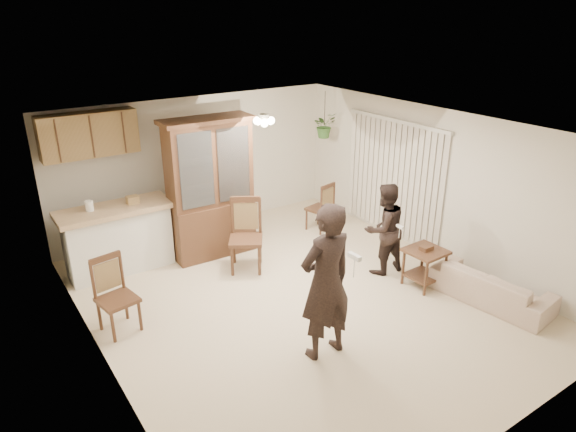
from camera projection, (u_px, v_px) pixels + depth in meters
floor at (299, 298)px, 7.53m from camera, size 6.50×6.50×0.00m
ceiling at (300, 130)px, 6.58m from camera, size 5.50×6.50×0.02m
wall_back at (198, 164)px, 9.53m from camera, size 5.50×0.02×2.50m
wall_front at (511, 336)px, 4.57m from camera, size 5.50×0.02×2.50m
wall_left at (95, 275)px, 5.62m from camera, size 0.02×6.50×2.50m
wall_right at (434, 184)px, 8.49m from camera, size 0.02×6.50×2.50m
breakfast_bar at (119, 242)px, 8.17m from camera, size 1.60×0.55×1.00m
bar_top at (114, 210)px, 7.96m from camera, size 1.75×0.70×0.08m
upper_cabinets at (89, 134)px, 8.08m from camera, size 1.50×0.34×0.70m
vertical_blinds at (393, 179)px, 9.21m from camera, size 0.06×2.30×2.10m
ceiling_fixture at (264, 120)px, 7.64m from camera, size 0.36×0.36×0.20m
hanging_plant at (324, 125)px, 9.86m from camera, size 0.43×0.37×0.48m
plant_cord at (325, 108)px, 9.74m from camera, size 0.01×0.01×0.65m
sofa at (493, 279)px, 7.32m from camera, size 0.96×1.95×0.73m
adult at (326, 289)px, 6.02m from camera, size 0.66×0.44×1.80m
child at (384, 233)px, 8.06m from camera, size 0.69×0.56×1.35m
china_hutch at (210, 189)px, 8.49m from camera, size 1.51×0.62×2.35m
side_table at (424, 267)px, 7.77m from camera, size 0.56×0.56×0.67m
chair_bar at (119, 311)px, 6.69m from camera, size 0.53×0.53×1.03m
chair_hutch_left at (246, 250)px, 8.25m from camera, size 0.72×0.72×1.17m
chair_hutch_right at (320, 216)px, 9.75m from camera, size 0.50×0.50×0.96m
controller_adult at (355, 257)px, 5.43m from camera, size 0.05×0.17×0.05m
controller_child at (400, 227)px, 7.69m from camera, size 0.05×0.13×0.04m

